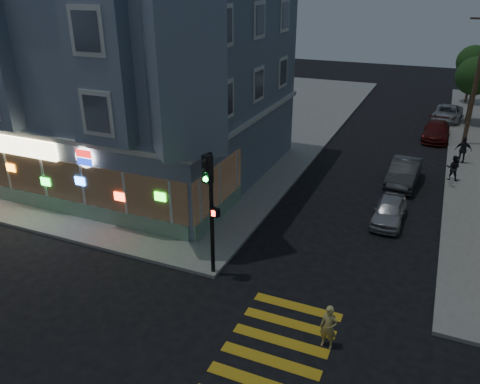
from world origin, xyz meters
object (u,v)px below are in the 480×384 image
Objects in this scene: running_child at (329,327)px; traffic_signal at (210,195)px; street_tree_far at (473,62)px; fire_hydrant at (452,181)px; parked_car_d at (447,113)px; parked_car_a at (389,211)px; parked_car_c at (436,131)px; pedestrian_b at (463,150)px; street_tree_near at (475,76)px; utility_pole at (477,78)px; parked_car_b at (404,172)px; pedestrian_a at (453,168)px.

running_child is 0.30× the size of traffic_signal.
street_tree_far is 7.67× the size of fire_hydrant.
street_tree_far is 1.15× the size of parked_car_d.
street_tree_far is at bearing 84.17° from parked_car_a.
street_tree_far is 13.80m from parked_car_c.
parked_car_d is (2.10, 20.85, 0.05)m from parked_car_a.
street_tree_near is at bearing -94.97° from pedestrian_b.
fire_hydrant is at bearing -92.26° from street_tree_far.
street_tree_far is 3.51× the size of running_child.
parked_car_b is (-3.25, -9.08, -4.09)m from utility_pole.
parked_car_d is at bearing 89.04° from running_child.
running_child reaches higher than fire_hydrant.
pedestrian_b is (-0.17, -4.32, -3.80)m from utility_pole.
pedestrian_b is at bearing -92.28° from utility_pole.
traffic_signal is at bearing -100.52° from parked_car_d.
parked_car_c is 23.90m from traffic_signal.
running_child is 9.62m from parked_car_a.
utility_pole is at bearing 85.45° from fire_hydrant.
street_tree_near reaches higher than traffic_signal.
street_tree_far is 8.27m from parked_car_d.
parked_car_d is at bearing 86.43° from parked_car_b.
fire_hydrant is at bearing -82.78° from parked_car_d.
utility_pole reaches higher than fire_hydrant.
street_tree_near reaches higher than fire_hydrant.
street_tree_far is 1.20× the size of parked_car_c.
pedestrian_b is at bearing 80.03° from traffic_signal.
parked_car_c is 0.95× the size of parked_car_d.
fire_hydrant is at bearing 65.23° from parked_car_a.
parked_car_b is 0.93× the size of parked_car_d.
pedestrian_a reaches higher than fire_hydrant.
fire_hydrant is at bearing 10.00° from parked_car_b.
pedestrian_b is 10.47m from parked_car_a.
utility_pole is 5.33× the size of pedestrian_b.
street_tree_near is 3.55× the size of pedestrian_a.
parked_car_d is at bearing -83.46° from pedestrian_a.
street_tree_far is 37.04m from traffic_signal.
utility_pole reaches higher than pedestrian_a.
street_tree_near reaches higher than parked_car_b.
parked_car_b is at bearing -96.65° from parked_car_c.
pedestrian_a is 0.35× the size of parked_car_b.
parked_car_a is 9.95m from traffic_signal.
street_tree_far reaches higher than parked_car_c.
running_child is 6.17m from traffic_signal.
running_child is 0.43× the size of parked_car_a.
utility_pole is 24.56m from running_child.
street_tree_far is 21.92m from pedestrian_a.
pedestrian_b is at bearing -94.79° from pedestrian_a.
pedestrian_b is 0.34× the size of traffic_signal.
street_tree_near is at bearing 68.67° from parked_car_c.
running_child is at bearing -4.59° from traffic_signal.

